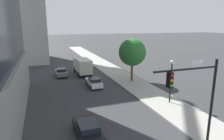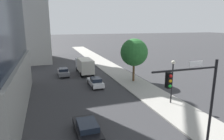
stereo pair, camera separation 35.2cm
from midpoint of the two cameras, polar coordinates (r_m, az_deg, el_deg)
sidewalk at (r=30.50m, az=8.72°, el=-5.03°), size 4.83×120.00×0.15m
traffic_light_pole at (r=15.16m, az=23.67°, el=-5.64°), size 5.28×0.48×6.90m
street_lamp at (r=24.35m, az=17.52°, el=-1.40°), size 0.44×0.44×5.24m
street_tree at (r=32.62m, az=6.73°, el=5.09°), size 4.52×4.52×7.13m
car_gray at (r=38.01m, az=-13.67°, el=-0.59°), size 1.90×4.24×1.50m
car_black at (r=17.72m, az=-6.62°, el=-16.61°), size 1.92×4.57×1.40m
car_white at (r=30.75m, az=-4.50°, el=-3.48°), size 1.74×4.54×1.47m
box_truck at (r=38.69m, az=-7.72°, el=1.42°), size 2.39×7.36×3.08m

